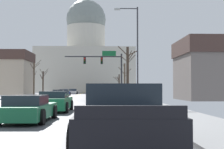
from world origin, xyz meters
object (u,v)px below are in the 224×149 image
at_px(signal_gantry, 105,64).
at_px(sedan_near_00, 105,95).
at_px(sedan_near_03, 55,102).
at_px(sedan_oncoming_01, 64,93).
at_px(pedestrian_00, 134,92).
at_px(sedan_near_02, 106,98).
at_px(sedan_near_04, 28,109).
at_px(pedestrian_01, 135,92).
at_px(street_lamp_right, 135,46).
at_px(sedan_oncoming_00, 58,94).
at_px(sedan_near_01, 104,96).
at_px(sedan_oncoming_02, 73,92).
at_px(pickup_truck_near_05, 124,118).

xyz_separation_m(signal_gantry, sedan_near_00, (-0.04, -3.79, -4.09)).
xyz_separation_m(sedan_near_03, sedan_oncoming_01, (-3.86, 39.52, -0.04)).
bearing_deg(pedestrian_00, sedan_near_02, -135.68).
relative_size(sedan_near_00, sedan_near_04, 0.95).
height_order(sedan_near_03, pedestrian_01, pedestrian_01).
bearing_deg(pedestrian_00, sedan_near_00, 104.26).
xyz_separation_m(street_lamp_right, sedan_oncoming_00, (-9.78, 20.05, -4.83)).
height_order(signal_gantry, sedan_oncoming_00, signal_gantry).
height_order(sedan_near_00, sedan_near_02, sedan_near_00).
bearing_deg(sedan_near_00, sedan_oncoming_00, 125.91).
relative_size(sedan_near_02, sedan_near_03, 1.01).
distance_m(sedan_near_01, sedan_oncoming_01, 26.99).
relative_size(sedan_near_03, pedestrian_01, 2.53).
xyz_separation_m(signal_gantry, street_lamp_right, (2.60, -13.97, 0.70)).
relative_size(street_lamp_right, sedan_oncoming_02, 2.04).
relative_size(sedan_near_00, sedan_oncoming_00, 0.94).
bearing_deg(pedestrian_00, sedan_oncoming_00, 115.87).
bearing_deg(street_lamp_right, sedan_near_02, -135.86).
distance_m(signal_gantry, sedan_near_03, 24.45).
distance_m(sedan_near_03, sedan_oncoming_00, 30.17).
bearing_deg(sedan_near_00, sedan_oncoming_01, 110.53).
xyz_separation_m(pickup_truck_near_05, sedan_oncoming_00, (-7.14, 41.93, -0.16)).
xyz_separation_m(sedan_near_00, pickup_truck_near_05, (-0.00, -32.06, 0.12)).
bearing_deg(sedan_near_04, sedan_oncoming_02, 93.05).
bearing_deg(sedan_oncoming_02, sedan_near_01, -80.48).
bearing_deg(sedan_near_02, sedan_near_01, 90.36).
distance_m(sedan_near_03, pedestrian_00, 11.56).
height_order(street_lamp_right, pedestrian_01, street_lamp_right).
relative_size(sedan_near_03, sedan_near_04, 0.96).
bearing_deg(sedan_oncoming_02, sedan_near_04, -86.95).
bearing_deg(sedan_near_00, pedestrian_00, -75.74).
height_order(signal_gantry, pedestrian_00, signal_gantry).
relative_size(street_lamp_right, sedan_near_04, 1.98).
relative_size(sedan_near_00, sedan_oncoming_01, 0.93).
distance_m(sedan_near_02, sedan_oncoming_00, 23.81).
xyz_separation_m(sedan_oncoming_00, pedestrian_01, (9.46, -22.79, 0.55)).
bearing_deg(pedestrian_00, pickup_truck_near_05, -96.78).
height_order(signal_gantry, sedan_near_00, signal_gantry).
height_order(sedan_near_00, pedestrian_01, pedestrian_01).
relative_size(street_lamp_right, sedan_near_01, 2.01).
relative_size(sedan_near_01, pickup_truck_near_05, 0.82).
height_order(sedan_oncoming_02, pedestrian_00, pedestrian_00).
bearing_deg(street_lamp_right, sedan_near_04, -111.91).
bearing_deg(street_lamp_right, sedan_oncoming_02, 102.34).
bearing_deg(sedan_near_01, signal_gantry, 88.74).
distance_m(sedan_near_02, pedestrian_01, 2.51).
distance_m(signal_gantry, sedan_near_00, 5.58).
bearing_deg(sedan_oncoming_01, pedestrian_00, -71.58).
distance_m(sedan_oncoming_02, pedestrian_01, 47.19).
xyz_separation_m(sedan_near_00, pedestrian_00, (2.59, -10.21, 0.47)).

